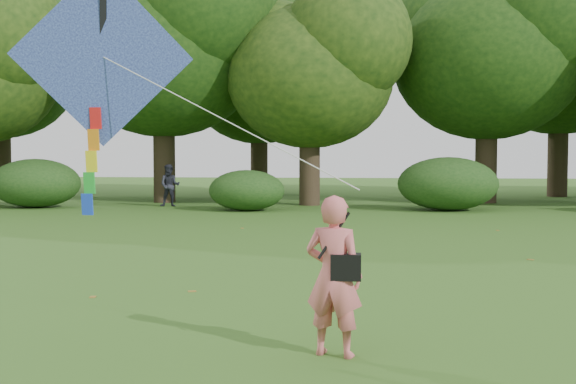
{
  "coord_description": "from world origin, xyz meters",
  "views": [
    {
      "loc": [
        -0.11,
        -7.73,
        2.04
      ],
      "look_at": [
        -1.07,
        2.0,
        1.5
      ],
      "focal_mm": 45.0,
      "sensor_mm": 36.0,
      "label": 1
    }
  ],
  "objects": [
    {
      "name": "ground",
      "position": [
        0.0,
        0.0,
        0.0
      ],
      "size": [
        100.0,
        100.0,
        0.0
      ],
      "primitive_type": "plane",
      "color": "#265114",
      "rests_on": "ground"
    },
    {
      "name": "man_kite_flyer",
      "position": [
        -0.35,
        -0.59,
        0.81
      ],
      "size": [
        0.67,
        0.54,
        1.62
      ],
      "primitive_type": "imported",
      "rotation": [
        0.0,
        0.0,
        2.85
      ],
      "color": "#D96668",
      "rests_on": "ground"
    },
    {
      "name": "bystander_left",
      "position": [
        -7.17,
        18.72,
        0.79
      ],
      "size": [
        0.82,
        0.67,
        1.59
      ],
      "primitive_type": "imported",
      "rotation": [
        0.0,
        0.0,
        0.09
      ],
      "color": "#242631",
      "rests_on": "ground"
    },
    {
      "name": "crossbody_bag",
      "position": [
        -0.24,
        -0.62,
        0.91
      ],
      "size": [
        0.43,
        0.2,
        0.68
      ],
      "color": "black",
      "rests_on": "ground"
    },
    {
      "name": "flying_kite",
      "position": [
        -3.16,
        0.68,
        3.13
      ],
      "size": [
        4.11,
        1.63,
        2.97
      ],
      "color": "#2560A2",
      "rests_on": "ground"
    },
    {
      "name": "tree_line",
      "position": [
        1.67,
        22.88,
        5.6
      ],
      "size": [
        54.7,
        15.3,
        9.48
      ],
      "color": "#3A2D1E",
      "rests_on": "ground"
    },
    {
      "name": "shrub_band",
      "position": [
        -0.72,
        17.6,
        0.86
      ],
      "size": [
        39.15,
        3.22,
        1.88
      ],
      "color": "#264919",
      "rests_on": "ground"
    },
    {
      "name": "fallen_leaves",
      "position": [
        1.42,
        5.93,
        0.01
      ],
      "size": [
        8.81,
        9.52,
        0.01
      ],
      "color": "olive",
      "rests_on": "ground"
    }
  ]
}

